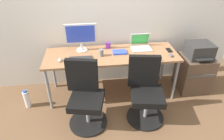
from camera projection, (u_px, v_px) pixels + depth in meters
The scene contains 18 objects.
ground_plane at pixel (112, 92), 3.49m from camera, with size 5.28×5.28×0.00m, color brown.
back_wall at pixel (108, 10), 3.14m from camera, with size 4.40×0.04×2.60m, color white.
desk at pixel (112, 57), 3.13m from camera, with size 2.04×0.66×0.74m.
office_chair_left at pixel (86, 97), 2.72m from camera, with size 0.54×0.54×0.94m.
office_chair_right at pixel (146, 92), 2.80m from camera, with size 0.54×0.54×0.94m.
side_cabinet at pixel (193, 73), 3.44m from camera, with size 0.51×0.49×0.62m.
printer at pixel (199, 50), 3.21m from camera, with size 0.38×0.40×0.24m.
water_bottle_on_floor at pixel (27, 99), 3.11m from camera, with size 0.09×0.09×0.31m.
desktop_monitor at pixel (81, 35), 3.07m from camera, with size 0.48×0.18×0.43m.
open_laptop at pixel (141, 45), 3.25m from camera, with size 0.31×0.28×0.22m.
keyboard_by_monitor at pixel (81, 59), 2.95m from camera, with size 0.34×0.12×0.02m, color #2D2D2D.
keyboard_by_laptop at pixel (150, 59), 2.93m from camera, with size 0.34×0.12×0.02m, color #B7B7B7.
mouse_by_monitor at pixel (60, 60), 2.90m from camera, with size 0.06×0.10×0.03m, color #B7B7B7.
mouse_by_laptop at pixel (171, 55), 3.03m from camera, with size 0.06×0.10×0.03m, color #515156.
coffee_mug at pixel (108, 45), 3.25m from camera, with size 0.08×0.08×0.09m, color purple.
pen_cup at pixel (101, 53), 3.02m from camera, with size 0.07×0.07×0.10m, color slate.
phone_near_laptop at pixel (169, 50), 3.19m from camera, with size 0.07×0.14×0.01m, color black.
notebook at pixel (120, 52), 3.12m from camera, with size 0.21×0.15×0.03m, color blue.
Camera 1 is at (-0.33, -2.73, 2.18)m, focal length 32.28 mm.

